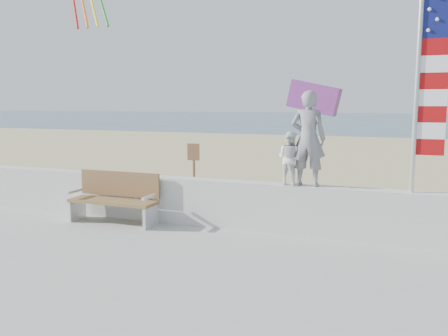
{
  "coord_description": "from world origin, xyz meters",
  "views": [
    {
      "loc": [
        3.27,
        -6.33,
        2.56
      ],
      "look_at": [
        0.2,
        1.8,
        1.35
      ],
      "focal_mm": 38.0,
      "sensor_mm": 36.0,
      "label": 1
    }
  ],
  "objects_px": {
    "child": "(290,158)",
    "flag": "(426,75)",
    "adult": "(308,139)",
    "bench": "(115,197)"
  },
  "relations": [
    {
      "from": "adult",
      "to": "flag",
      "type": "height_order",
      "value": "flag"
    },
    {
      "from": "child",
      "to": "flag",
      "type": "distance_m",
      "value": 2.61
    },
    {
      "from": "bench",
      "to": "flag",
      "type": "bearing_deg",
      "value": 4.64
    },
    {
      "from": "adult",
      "to": "child",
      "type": "distance_m",
      "value": 0.49
    },
    {
      "from": "adult",
      "to": "child",
      "type": "relative_size",
      "value": 1.76
    },
    {
      "from": "adult",
      "to": "flag",
      "type": "distance_m",
      "value": 2.15
    },
    {
      "from": "flag",
      "to": "child",
      "type": "bearing_deg",
      "value": 179.99
    },
    {
      "from": "child",
      "to": "bench",
      "type": "distance_m",
      "value": 3.55
    },
    {
      "from": "flag",
      "to": "bench",
      "type": "bearing_deg",
      "value": -175.36
    },
    {
      "from": "child",
      "to": "bench",
      "type": "xyz_separation_m",
      "value": [
        -3.41,
        -0.45,
        -0.87
      ]
    }
  ]
}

